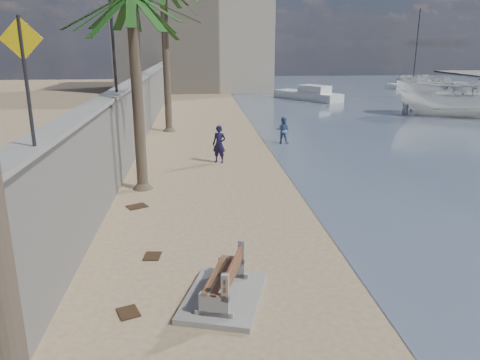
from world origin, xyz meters
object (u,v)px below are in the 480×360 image
person_b (283,129)px  sailboat_west (413,85)px  bench_far (224,282)px  yacht_far (307,96)px  person_a (219,142)px  yacht_near (454,93)px  boat_cruiser (464,93)px

person_b → sailboat_west: 40.39m
bench_far → yacht_far: bearing=74.2°
bench_far → person_b: person_b is taller
bench_far → person_a: bearing=87.6°
person_a → sailboat_west: sailboat_west is taller
person_a → person_b: (3.84, 4.18, -0.18)m
person_a → yacht_near: size_ratio=0.21×
bench_far → person_b: size_ratio=1.61×
bench_far → yacht_near: 47.95m
sailboat_west → person_a: bearing=-125.7°
yacht_near → sailboat_west: (0.15, 10.44, -0.04)m
bench_far → boat_cruiser: boat_cruiser is taller
person_a → sailboat_west: size_ratio=0.21×
person_b → boat_cruiser: boat_cruiser is taller
bench_far → person_a: size_ratio=1.32×
person_a → person_b: person_a is taller
yacht_far → bench_far: bearing=129.5°
boat_cruiser → yacht_far: 15.55m
person_a → yacht_far: size_ratio=0.27×
person_b → sailboat_west: size_ratio=0.17×
boat_cruiser → sailboat_west: bearing=10.3°
bench_far → yacht_near: (27.25, 39.46, -0.08)m
yacht_near → yacht_far: (-16.53, -1.64, 0.00)m
bench_far → sailboat_west: 56.92m
person_a → sailboat_west: bearing=80.4°
boat_cruiser → sailboat_west: 25.52m
yacht_near → sailboat_west: 10.44m
person_b → yacht_far: person_b is taller
bench_far → boat_cruiser: 32.48m
person_b → yacht_far: (6.35, 21.10, -0.50)m
yacht_far → sailboat_west: sailboat_west is taller
bench_far → yacht_far: 39.31m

